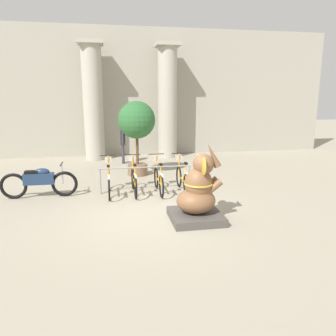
{
  "coord_description": "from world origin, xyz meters",
  "views": [
    {
      "loc": [
        -1.06,
        -7.55,
        2.8
      ],
      "look_at": [
        0.43,
        0.6,
        1.0
      ],
      "focal_mm": 35.0,
      "sensor_mm": 36.0,
      "label": 1
    }
  ],
  "objects_px": {
    "potted_tree": "(137,124)",
    "elephant_statue": "(198,195)",
    "bicycle_0": "(109,181)",
    "bicycle_3": "(182,178)",
    "bicycle_1": "(134,180)",
    "motorcycle": "(39,181)",
    "bicycle_2": "(158,179)",
    "person_pedestrian": "(123,140)"
  },
  "relations": [
    {
      "from": "elephant_statue",
      "to": "motorcycle",
      "type": "bearing_deg",
      "value": 147.55
    },
    {
      "from": "bicycle_0",
      "to": "bicycle_3",
      "type": "distance_m",
      "value": 2.18
    },
    {
      "from": "bicycle_1",
      "to": "bicycle_3",
      "type": "distance_m",
      "value": 1.45
    },
    {
      "from": "bicycle_3",
      "to": "potted_tree",
      "type": "bearing_deg",
      "value": 115.96
    },
    {
      "from": "bicycle_2",
      "to": "motorcycle",
      "type": "distance_m",
      "value": 3.39
    },
    {
      "from": "potted_tree",
      "to": "elephant_statue",
      "type": "bearing_deg",
      "value": -78.62
    },
    {
      "from": "elephant_statue",
      "to": "person_pedestrian",
      "type": "height_order",
      "value": "elephant_statue"
    },
    {
      "from": "bicycle_2",
      "to": "motorcycle",
      "type": "height_order",
      "value": "bicycle_2"
    },
    {
      "from": "person_pedestrian",
      "to": "bicycle_1",
      "type": "bearing_deg",
      "value": -88.76
    },
    {
      "from": "bicycle_3",
      "to": "motorcycle",
      "type": "height_order",
      "value": "bicycle_3"
    },
    {
      "from": "potted_tree",
      "to": "bicycle_2",
      "type": "bearing_deg",
      "value": -80.05
    },
    {
      "from": "bicycle_0",
      "to": "bicycle_2",
      "type": "distance_m",
      "value": 1.45
    },
    {
      "from": "bicycle_0",
      "to": "bicycle_1",
      "type": "xyz_separation_m",
      "value": [
        0.73,
        0.01,
        0.0
      ]
    },
    {
      "from": "elephant_statue",
      "to": "motorcycle",
      "type": "distance_m",
      "value": 4.66
    },
    {
      "from": "bicycle_2",
      "to": "potted_tree",
      "type": "bearing_deg",
      "value": 99.95
    },
    {
      "from": "potted_tree",
      "to": "person_pedestrian",
      "type": "bearing_deg",
      "value": 100.28
    },
    {
      "from": "bicycle_0",
      "to": "bicycle_3",
      "type": "xyz_separation_m",
      "value": [
        2.18,
        -0.01,
        0.0
      ]
    },
    {
      "from": "bicycle_0",
      "to": "person_pedestrian",
      "type": "xyz_separation_m",
      "value": [
        0.63,
        4.62,
        0.58
      ]
    },
    {
      "from": "bicycle_1",
      "to": "motorcycle",
      "type": "height_order",
      "value": "bicycle_1"
    },
    {
      "from": "bicycle_1",
      "to": "elephant_statue",
      "type": "distance_m",
      "value": 2.76
    },
    {
      "from": "bicycle_0",
      "to": "potted_tree",
      "type": "height_order",
      "value": "potted_tree"
    },
    {
      "from": "bicycle_2",
      "to": "bicycle_3",
      "type": "xyz_separation_m",
      "value": [
        0.73,
        0.01,
        0.0
      ]
    },
    {
      "from": "motorcycle",
      "to": "bicycle_1",
      "type": "bearing_deg",
      "value": -1.32
    },
    {
      "from": "bicycle_1",
      "to": "motorcycle",
      "type": "xyz_separation_m",
      "value": [
        -2.66,
        0.06,
        0.07
      ]
    },
    {
      "from": "bicycle_3",
      "to": "elephant_statue",
      "type": "xyz_separation_m",
      "value": [
        -0.18,
        -2.42,
        0.2
      ]
    },
    {
      "from": "bicycle_0",
      "to": "bicycle_2",
      "type": "height_order",
      "value": "same"
    },
    {
      "from": "bicycle_0",
      "to": "person_pedestrian",
      "type": "relative_size",
      "value": 1.02
    },
    {
      "from": "bicycle_2",
      "to": "potted_tree",
      "type": "relative_size",
      "value": 0.63
    },
    {
      "from": "bicycle_1",
      "to": "bicycle_3",
      "type": "height_order",
      "value": "same"
    },
    {
      "from": "bicycle_1",
      "to": "bicycle_3",
      "type": "relative_size",
      "value": 1.0
    },
    {
      "from": "bicycle_1",
      "to": "potted_tree",
      "type": "height_order",
      "value": "potted_tree"
    },
    {
      "from": "motorcycle",
      "to": "potted_tree",
      "type": "height_order",
      "value": "potted_tree"
    },
    {
      "from": "person_pedestrian",
      "to": "potted_tree",
      "type": "relative_size",
      "value": 0.62
    },
    {
      "from": "bicycle_1",
      "to": "person_pedestrian",
      "type": "height_order",
      "value": "person_pedestrian"
    },
    {
      "from": "bicycle_1",
      "to": "potted_tree",
      "type": "bearing_deg",
      "value": 82.27
    },
    {
      "from": "bicycle_2",
      "to": "person_pedestrian",
      "type": "xyz_separation_m",
      "value": [
        -0.83,
        4.64,
        0.58
      ]
    },
    {
      "from": "motorcycle",
      "to": "bicycle_0",
      "type": "bearing_deg",
      "value": -1.97
    },
    {
      "from": "bicycle_0",
      "to": "elephant_statue",
      "type": "bearing_deg",
      "value": -50.56
    },
    {
      "from": "bicycle_3",
      "to": "person_pedestrian",
      "type": "bearing_deg",
      "value": 108.57
    },
    {
      "from": "motorcycle",
      "to": "person_pedestrian",
      "type": "relative_size",
      "value": 1.27
    },
    {
      "from": "bicycle_0",
      "to": "elephant_statue",
      "type": "xyz_separation_m",
      "value": [
        2.0,
        -2.43,
        0.2
      ]
    },
    {
      "from": "bicycle_3",
      "to": "potted_tree",
      "type": "xyz_separation_m",
      "value": [
        -1.14,
        2.34,
        1.44
      ]
    }
  ]
}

